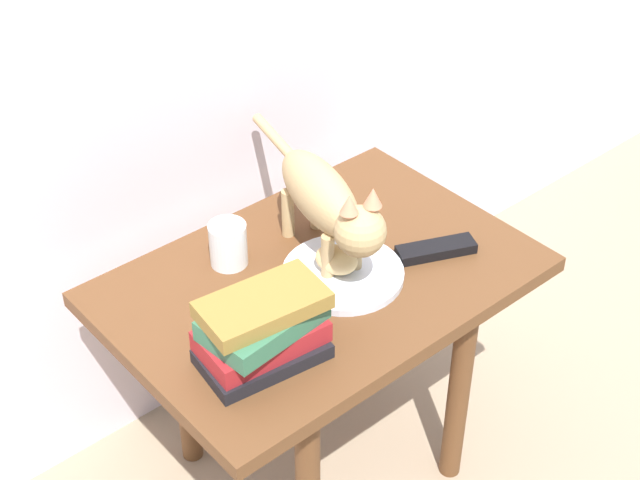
{
  "coord_description": "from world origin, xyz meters",
  "views": [
    {
      "loc": [
        -0.87,
        -1.02,
        1.61
      ],
      "look_at": [
        0.0,
        0.0,
        0.6
      ],
      "focal_mm": 53.36,
      "sensor_mm": 36.0,
      "label": 1
    }
  ],
  "objects": [
    {
      "name": "ground_plane",
      "position": [
        0.0,
        0.0,
        0.0
      ],
      "size": [
        6.0,
        6.0,
        0.0
      ],
      "primitive_type": "plane",
      "color": "gray"
    },
    {
      "name": "side_table",
      "position": [
        0.0,
        0.0,
        0.44
      ],
      "size": [
        0.76,
        0.52,
        0.52
      ],
      "color": "brown",
      "rests_on": "ground"
    },
    {
      "name": "plate",
      "position": [
        0.03,
        -0.03,
        0.52
      ],
      "size": [
        0.22,
        0.22,
        0.01
      ],
      "primitive_type": "cylinder",
      "color": "silver",
      "rests_on": "side_table"
    },
    {
      "name": "bread_roll",
      "position": [
        0.02,
        -0.02,
        0.56
      ],
      "size": [
        0.08,
        0.1,
        0.05
      ],
      "primitive_type": "ellipsoid",
      "rotation": [
        0.0,
        0.0,
        1.94
      ],
      "color": "#E0BC7A",
      "rests_on": "plate"
    },
    {
      "name": "cat",
      "position": [
        0.04,
        0.02,
        0.65
      ],
      "size": [
        0.16,
        0.47,
        0.23
      ],
      "color": "tan",
      "rests_on": "side_table"
    },
    {
      "name": "book_stack",
      "position": [
        -0.21,
        -0.1,
        0.58
      ],
      "size": [
        0.22,
        0.15,
        0.13
      ],
      "color": "black",
      "rests_on": "side_table"
    },
    {
      "name": "candle_jar",
      "position": [
        -0.1,
        0.14,
        0.55
      ],
      "size": [
        0.07,
        0.07,
        0.08
      ],
      "color": "silver",
      "rests_on": "side_table"
    },
    {
      "name": "tv_remote",
      "position": [
        0.21,
        -0.09,
        0.53
      ],
      "size": [
        0.15,
        0.1,
        0.02
      ],
      "primitive_type": "cube",
      "rotation": [
        0.0,
        0.0,
        -0.42
      ],
      "color": "black",
      "rests_on": "side_table"
    }
  ]
}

